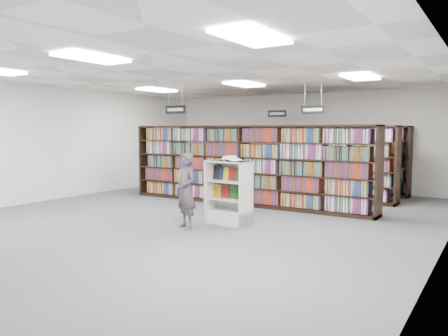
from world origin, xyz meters
The scene contains 19 objects.
floor centered at (0.00, 0.00, 0.00)m, with size 12.00×12.00×0.00m, color #505055.
ceiling centered at (0.00, 0.00, 3.20)m, with size 10.00×12.00×0.10m, color white.
wall_back centered at (0.00, 6.00, 1.60)m, with size 10.00×0.10×3.20m, color silver.
wall_left centered at (-5.00, 0.00, 1.60)m, with size 0.10×12.00×3.20m, color silver.
wall_right centered at (5.00, 0.00, 1.60)m, with size 0.10×12.00×3.20m, color silver.
bookshelf_row_near centered at (0.00, 2.00, 1.05)m, with size 7.00×0.60×2.10m.
bookshelf_row_mid centered at (0.00, 4.00, 1.05)m, with size 7.00×0.60×2.10m.
bookshelf_row_far centered at (0.00, 5.70, 1.05)m, with size 7.00×0.60×2.10m.
aisle_sign_left centered at (-1.50, 1.00, 2.53)m, with size 0.65×0.02×0.80m.
aisle_sign_right centered at (1.50, 3.00, 2.53)m, with size 0.65×0.02×0.80m.
aisle_sign_center centered at (-0.50, 5.00, 2.53)m, with size 0.65×0.02×0.80m.
troffer_front_center centered at (0.00, -3.00, 3.16)m, with size 0.60×1.20×0.04m, color white.
troffer_front_right centered at (3.00, -3.00, 3.16)m, with size 0.60×1.20×0.04m, color white.
troffer_back_left centered at (-3.00, 2.00, 3.16)m, with size 0.60×1.20×0.04m, color white.
troffer_back_center centered at (0.00, 2.00, 3.16)m, with size 0.60×1.20×0.04m, color white.
troffer_back_right centered at (3.00, 2.00, 3.16)m, with size 0.60×1.20×0.04m, color white.
endcap_display centered at (0.94, -0.24, 0.46)m, with size 0.99×0.56×1.34m.
open_book centered at (1.00, -0.32, 1.37)m, with size 0.74×0.49×0.13m.
shopper centered at (0.45, -1.10, 0.77)m, with size 0.56×0.37×1.53m, color #444049.
Camera 1 is at (5.76, -7.98, 1.98)m, focal length 35.00 mm.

